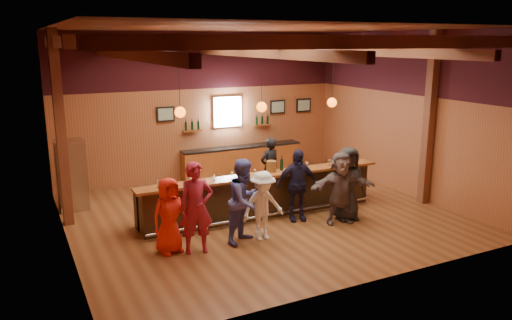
% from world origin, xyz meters
% --- Properties ---
extents(room, '(9.04, 9.00, 4.52)m').
position_xyz_m(room, '(0.00, 0.06, 3.21)').
color(room, brown).
rests_on(room, ground).
extents(bar_counter, '(6.30, 1.07, 1.11)m').
position_xyz_m(bar_counter, '(0.02, 0.15, 0.52)').
color(bar_counter, black).
rests_on(bar_counter, ground).
extents(back_bar_cabinet, '(4.00, 0.52, 0.95)m').
position_xyz_m(back_bar_cabinet, '(1.20, 3.72, 0.48)').
color(back_bar_cabinet, brown).
rests_on(back_bar_cabinet, ground).
extents(window, '(0.95, 0.09, 0.95)m').
position_xyz_m(window, '(0.80, 3.95, 2.05)').
color(window, silver).
rests_on(window, room).
extents(framed_pictures, '(5.35, 0.05, 0.45)m').
position_xyz_m(framed_pictures, '(1.67, 3.94, 2.10)').
color(framed_pictures, black).
rests_on(framed_pictures, room).
extents(wine_shelves, '(3.00, 0.18, 0.30)m').
position_xyz_m(wine_shelves, '(0.80, 3.88, 1.62)').
color(wine_shelves, brown).
rests_on(wine_shelves, room).
extents(pendant_lights, '(4.24, 0.24, 1.37)m').
position_xyz_m(pendant_lights, '(0.00, 0.00, 2.71)').
color(pendant_lights, black).
rests_on(pendant_lights, room).
extents(stainless_fridge, '(0.70, 0.70, 1.80)m').
position_xyz_m(stainless_fridge, '(-4.10, 2.60, 0.90)').
color(stainless_fridge, silver).
rests_on(stainless_fridge, ground).
extents(customer_orange, '(0.87, 0.68, 1.57)m').
position_xyz_m(customer_orange, '(-2.66, -1.13, 0.79)').
color(customer_orange, red).
rests_on(customer_orange, ground).
extents(customer_redvest, '(0.76, 0.56, 1.90)m').
position_xyz_m(customer_redvest, '(-2.17, -1.38, 0.95)').
color(customer_redvest, maroon).
rests_on(customer_redvest, ground).
extents(customer_denim, '(1.12, 1.04, 1.83)m').
position_xyz_m(customer_denim, '(-1.06, -1.30, 0.91)').
color(customer_denim, '#5358A7').
rests_on(customer_denim, ground).
extents(customer_white, '(1.02, 0.63, 1.53)m').
position_xyz_m(customer_white, '(-0.66, -1.37, 0.76)').
color(customer_white, white).
rests_on(customer_white, ground).
extents(customer_navy, '(1.10, 0.66, 1.75)m').
position_xyz_m(customer_navy, '(0.61, -0.65, 0.87)').
color(customer_navy, '#1B1830').
rests_on(customer_navy, ground).
extents(customer_brown, '(1.68, 0.82, 1.73)m').
position_xyz_m(customer_brown, '(1.43, -1.28, 0.87)').
color(customer_brown, '#655251').
rests_on(customer_brown, ground).
extents(customer_dark, '(0.96, 0.71, 1.78)m').
position_xyz_m(customer_dark, '(1.74, -1.15, 0.89)').
color(customer_dark, black).
rests_on(customer_dark, ground).
extents(bartender, '(0.68, 0.51, 1.68)m').
position_xyz_m(bartender, '(0.88, 1.23, 0.84)').
color(bartender, black).
rests_on(bartender, ground).
extents(ice_bucket, '(0.24, 0.24, 0.27)m').
position_xyz_m(ice_bucket, '(0.24, -0.05, 1.24)').
color(ice_bucket, olive).
rests_on(ice_bucket, bar_counter).
extents(bottle_a, '(0.08, 0.08, 0.38)m').
position_xyz_m(bottle_a, '(0.53, -0.05, 1.26)').
color(bottle_a, black).
rests_on(bottle_a, bar_counter).
extents(bottle_b, '(0.07, 0.07, 0.34)m').
position_xyz_m(bottle_b, '(1.08, -0.08, 1.24)').
color(bottle_b, black).
rests_on(bottle_b, bar_counter).
extents(glass_a, '(0.07, 0.07, 0.16)m').
position_xyz_m(glass_a, '(-2.60, -0.16, 1.23)').
color(glass_a, silver).
rests_on(glass_a, bar_counter).
extents(glass_b, '(0.07, 0.07, 0.16)m').
position_xyz_m(glass_b, '(-1.84, -0.15, 1.23)').
color(glass_b, silver).
rests_on(glass_b, bar_counter).
extents(glass_c, '(0.07, 0.07, 0.16)m').
position_xyz_m(glass_c, '(-1.31, -0.21, 1.22)').
color(glass_c, silver).
rests_on(glass_c, bar_counter).
extents(glass_d, '(0.08, 0.08, 0.19)m').
position_xyz_m(glass_d, '(-0.90, -0.27, 1.24)').
color(glass_d, silver).
rests_on(glass_d, bar_counter).
extents(glass_e, '(0.07, 0.07, 0.16)m').
position_xyz_m(glass_e, '(-0.29, -0.23, 1.23)').
color(glass_e, silver).
rests_on(glass_e, bar_counter).
extents(glass_f, '(0.09, 0.09, 0.20)m').
position_xyz_m(glass_f, '(0.90, -0.13, 1.25)').
color(glass_f, silver).
rests_on(glass_f, bar_counter).
extents(glass_g, '(0.09, 0.09, 0.19)m').
position_xyz_m(glass_g, '(1.16, -0.21, 1.25)').
color(glass_g, silver).
rests_on(glass_g, bar_counter).
extents(glass_h, '(0.07, 0.07, 0.16)m').
position_xyz_m(glass_h, '(1.89, -0.15, 1.22)').
color(glass_h, silver).
rests_on(glass_h, bar_counter).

